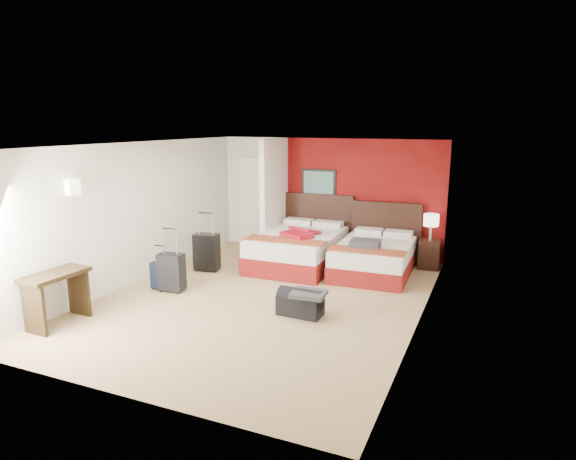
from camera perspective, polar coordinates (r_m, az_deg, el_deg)
The scene contains 17 objects.
ground at distance 8.20m, azimuth -2.87°, elevation -7.90°, with size 6.50×6.50×0.00m, color tan.
room_walls at distance 9.73m, azimuth -6.71°, elevation 2.95°, with size 5.02×6.52×2.50m.
red_accent_panel at distance 10.59m, azimuth 8.48°, elevation 3.62°, with size 3.50×0.04×2.50m, color maroon.
partition_wall at distance 10.60m, azimuth -1.60°, elevation 3.76°, with size 0.12×1.20×2.50m, color silver.
entry_door at distance 11.48m, azimuth -3.76°, elevation 3.27°, with size 0.82×0.06×2.05m, color silver.
bed_left at distance 9.92m, azimuth 1.17°, elevation -2.29°, with size 1.53×2.18×0.65m, color white.
bed_right at distance 9.53m, azimuth 9.88°, elevation -3.30°, with size 1.36×1.94×0.58m, color silver.
red_suitcase_open at distance 9.70m, azimuth 1.50°, elevation -0.33°, with size 0.59×0.81×0.10m, color #A30D21.
jacket_bundle at distance 9.18m, azimuth 8.92°, elevation -1.58°, with size 0.53×0.43×0.13m, color #3D3E43.
nightstand at distance 10.15m, azimuth 15.99°, elevation -2.71°, with size 0.40×0.40×0.56m, color black.
table_lamp at distance 10.02m, azimuth 16.17°, elevation 0.29°, with size 0.29×0.29×0.52m, color white.
suitcase_black at distance 9.70m, azimuth -9.37°, elevation -2.65°, with size 0.47×0.29×0.70m, color black.
suitcase_charcoal at distance 8.66m, azimuth -13.31°, elevation -4.92°, with size 0.43×0.26×0.63m, color black.
suitcase_navy at distance 8.83m, azimuth -14.44°, elevation -5.25°, with size 0.32×0.20×0.45m, color black.
duffel_bag at distance 7.47m, azimuth 1.42°, elevation -8.57°, with size 0.66×0.35×0.34m, color black.
jacket_draped at distance 7.31m, azimuth 2.39°, elevation -7.39°, with size 0.50×0.42×0.07m, color #38393D.
desk at distance 7.80m, azimuth -25.10°, elevation -7.18°, with size 0.46×0.92×0.77m, color black.
Camera 1 is at (3.40, -6.89, 2.84)m, focal length 30.77 mm.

